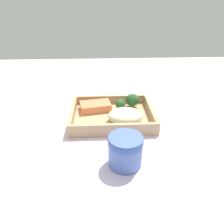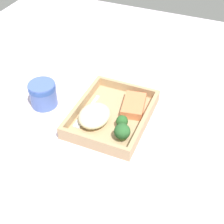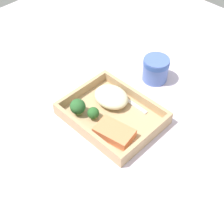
% 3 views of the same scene
% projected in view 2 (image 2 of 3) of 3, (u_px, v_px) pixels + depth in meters
% --- Properties ---
extents(ground_plane, '(1.60, 1.60, 0.02)m').
position_uv_depth(ground_plane, '(112.00, 121.00, 0.96)').
color(ground_plane, silver).
extents(takeout_tray, '(0.28, 0.22, 0.01)m').
position_uv_depth(takeout_tray, '(112.00, 117.00, 0.95)').
color(takeout_tray, tan).
rests_on(takeout_tray, ground_plane).
extents(tray_rim, '(0.28, 0.22, 0.03)m').
position_uv_depth(tray_rim, '(112.00, 112.00, 0.94)').
color(tray_rim, tan).
rests_on(tray_rim, takeout_tray).
extents(salmon_fillet, '(0.12, 0.08, 0.03)m').
position_uv_depth(salmon_fillet, '(134.00, 105.00, 0.96)').
color(salmon_fillet, '#F08353').
rests_on(salmon_fillet, takeout_tray).
extents(mashed_potatoes, '(0.11, 0.09, 0.04)m').
position_uv_depth(mashed_potatoes, '(94.00, 116.00, 0.92)').
color(mashed_potatoes, beige).
rests_on(mashed_potatoes, takeout_tray).
extents(broccoli_floret_1, '(0.04, 0.04, 0.04)m').
position_uv_depth(broccoli_floret_1, '(122.00, 121.00, 0.90)').
color(broccoli_floret_1, '#729758').
rests_on(broccoli_floret_1, takeout_tray).
extents(broccoli_floret_2, '(0.05, 0.05, 0.05)m').
position_uv_depth(broccoli_floret_2, '(122.00, 132.00, 0.86)').
color(broccoli_floret_2, '#7DAE5C').
rests_on(broccoli_floret_2, takeout_tray).
extents(fork, '(0.16, 0.02, 0.00)m').
position_uv_depth(fork, '(86.00, 113.00, 0.95)').
color(fork, silver).
rests_on(fork, takeout_tray).
extents(paper_cup, '(0.09, 0.09, 0.08)m').
position_uv_depth(paper_cup, '(43.00, 93.00, 0.98)').
color(paper_cup, '#4E6AB5').
rests_on(paper_cup, ground_plane).
extents(receipt_slip, '(0.11, 0.17, 0.00)m').
position_uv_depth(receipt_slip, '(135.00, 72.00, 1.14)').
color(receipt_slip, white).
rests_on(receipt_slip, ground_plane).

